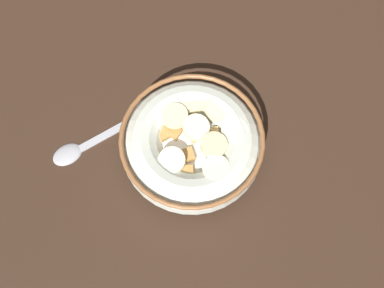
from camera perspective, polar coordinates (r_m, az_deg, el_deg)
ground_plane at (r=61.31cm, az=-0.00°, el=-1.37°), size 119.07×119.07×2.00cm
cereal_bowl at (r=57.76cm, az=0.04°, el=-0.03°), size 17.23×17.23×5.55cm
spoon at (r=61.95cm, az=-12.84°, el=-0.08°), size 12.40×10.73×0.80cm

